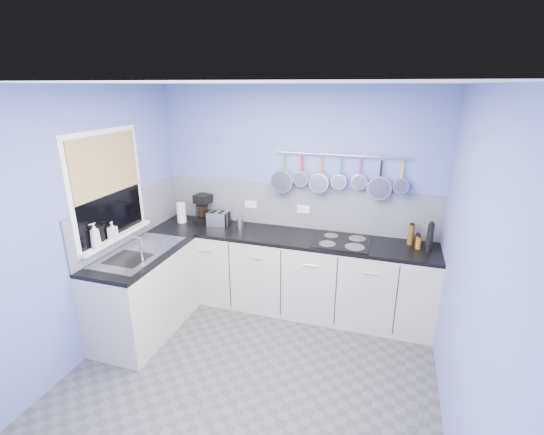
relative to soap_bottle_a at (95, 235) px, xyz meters
The scene contains 40 objects.
floor 1.93m from the soap_bottle_a, ahead, with size 3.20×3.00×0.02m, color #47474C.
ceiling 2.03m from the soap_bottle_a, ahead, with size 3.20×3.00×0.02m, color white.
wall_back 2.16m from the soap_bottle_a, 44.75° to the left, with size 3.20×0.02×2.50m, color #5D6BB4.
wall_front 2.15m from the soap_bottle_a, 44.49° to the right, with size 3.20×0.02×2.50m, color #5D6BB4.
wall_left 0.11m from the soap_bottle_a, behind, with size 0.02×3.00×2.50m, color #5D6BB4.
wall_right 3.14m from the soap_bottle_a, ahead, with size 0.02×3.00×2.50m, color #5D6BB4.
backsplash_back 2.14m from the soap_bottle_a, 44.34° to the left, with size 3.20×0.02×0.50m, color #9094A3.
backsplash_left 0.61m from the soap_bottle_a, 95.46° to the left, with size 0.02×1.80×0.50m, color #9094A3.
cabinet_run_back 2.08m from the soap_bottle_a, 38.27° to the left, with size 3.20×0.60×0.86m, color #B8B3A6.
worktop_back 1.97m from the soap_bottle_a, 38.27° to the left, with size 3.20×0.60×0.04m, color black.
cabinet_run_left 0.83m from the soap_bottle_a, 53.15° to the left, with size 0.60×1.20×0.86m, color #B8B3A6.
worktop_left 0.48m from the soap_bottle_a, 53.15° to the left, with size 0.60×1.20×0.04m, color black.
window_frame 0.49m from the soap_bottle_a, 98.34° to the left, with size 0.01×1.00×1.10m, color white.
window_glass 0.49m from the soap_bottle_a, 97.43° to the left, with size 0.01×0.90×1.00m, color black.
bamboo_blind 0.68m from the soap_bottle_a, 95.95° to the left, with size 0.01×0.90×0.55m, color #9B7E51.
window_sill 0.34m from the soap_bottle_a, 93.73° to the left, with size 0.10×0.98×0.03m, color white.
sink_unit 0.47m from the soap_bottle_a, 53.15° to the left, with size 0.50×0.95×0.01m, color silver.
mixer_tap 0.43m from the soap_bottle_a, 18.03° to the left, with size 0.12×0.08×0.26m, color silver, non-canonical shape.
socket_left 1.78m from the soap_bottle_a, 56.52° to the left, with size 0.15×0.01×0.09m, color white.
socket_right 2.20m from the soap_bottle_a, 42.28° to the left, with size 0.15×0.01×0.09m, color white.
pot_rail 2.57m from the soap_bottle_a, 35.67° to the left, with size 0.02×0.02×1.45m, color silver.
soap_bottle_a is the anchor object (origin of this frame).
soap_bottle_b 0.24m from the soap_bottle_a, 90.00° to the left, with size 0.08×0.08×0.17m, color white.
paper_towel 1.26m from the soap_bottle_a, 81.98° to the left, with size 0.11×0.11×0.24m, color white.
coffee_maker 1.41m from the soap_bottle_a, 73.20° to the left, with size 0.19×0.21×0.33m, color black, non-canonical shape.
toaster 1.44m from the soap_bottle_a, 63.38° to the left, with size 0.25×0.14×0.16m, color silver.
canister 1.58m from the soap_bottle_a, 53.69° to the left, with size 0.08×0.08×0.12m, color silver.
hob 2.45m from the soap_bottle_a, 29.04° to the left, with size 0.59×0.52×0.01m, color black.
pan_0 2.05m from the soap_bottle_a, 46.05° to the left, with size 0.26×0.10×0.45m, color silver, non-canonical shape.
pan_1 2.20m from the soap_bottle_a, 42.01° to the left, with size 0.17×0.08×0.36m, color silver, non-canonical shape.
pan_2 2.36m from the soap_bottle_a, 38.51° to the left, with size 0.22×0.12×0.41m, color silver, non-canonical shape.
pan_3 2.53m from the soap_bottle_a, 35.48° to the left, with size 0.17×0.10×0.36m, color silver, non-canonical shape.
pan_4 2.70m from the soap_bottle_a, 32.84° to the left, with size 0.17×0.07×0.36m, color silver, non-canonical shape.
pan_5 2.87m from the soap_bottle_a, 30.53° to the left, with size 0.25×0.07×0.44m, color silver, non-canonical shape.
pan_6 3.06m from the soap_bottle_a, 28.50° to the left, with size 0.16×0.12×0.35m, color silver, non-canonical shape.
condiment_0 3.28m from the soap_bottle_a, 24.14° to the left, with size 0.06×0.06×0.20m, color brown.
condiment_1 3.17m from the soap_bottle_a, 24.39° to the left, with size 0.07×0.07×0.13m, color black.
condiment_2 3.13m from the soap_bottle_a, 25.50° to the left, with size 0.06×0.06×0.21m, color brown.
condiment_3 3.23m from the soap_bottle_a, 22.09° to the left, with size 0.06×0.06×0.29m, color black.
condiment_4 3.16m from the soap_bottle_a, 23.23° to the left, with size 0.05×0.05×0.13m, color #8C5914.
Camera 1 is at (1.04, -2.68, 2.48)m, focal length 25.51 mm.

